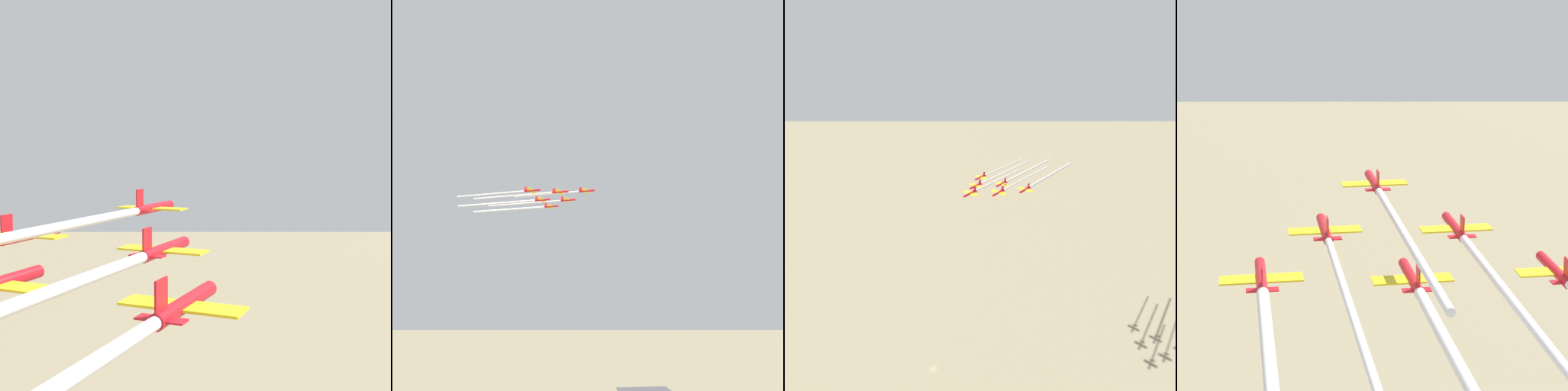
# 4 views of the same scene
# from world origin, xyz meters

# --- Properties ---
(jet_0) EXTENTS (9.48, 9.21, 3.19)m
(jet_0) POSITION_xyz_m (11.91, -25.81, 137.58)
(jet_0) COLOR red
(jet_1) EXTENTS (9.48, 9.21, 3.19)m
(jet_1) POSITION_xyz_m (22.67, -37.78, 135.61)
(jet_1) COLOR red
(jet_2) EXTENTS (9.48, 9.21, 3.19)m
(jet_2) POSITION_xyz_m (27.60, -22.22, 135.09)
(jet_2) COLOR red
(jet_3) EXTENTS (9.48, 9.21, 3.19)m
(jet_3) POSITION_xyz_m (33.42, -49.76, 134.96)
(jet_3) COLOR red
(jet_4) EXTENTS (9.48, 9.21, 3.19)m
(jet_4) POSITION_xyz_m (38.36, -34.20, 134.02)
(jet_4) COLOR red
(jet_5) EXTENTS (9.48, 9.21, 3.19)m
(jet_5) POSITION_xyz_m (43.29, -18.64, 134.03)
(jet_5) COLOR red
(smoke_trail_0) EXTENTS (40.07, 13.52, 0.95)m
(smoke_trail_0) POSITION_xyz_m (35.96, -33.44, 137.53)
(smoke_trail_0) COLOR white
(smoke_trail_1) EXTENTS (48.13, 15.99, 0.85)m
(smoke_trail_1) POSITION_xyz_m (50.77, -46.69, 135.56)
(smoke_trail_1) COLOR white
(smoke_trail_2) EXTENTS (48.93, 16.36, 0.98)m
(smoke_trail_2) POSITION_xyz_m (56.08, -31.25, 135.04)
(smoke_trail_2) COLOR white
(smoke_trail_3) EXTENTS (50.34, 17.05, 1.26)m
(smoke_trail_3) POSITION_xyz_m (62.57, -59.00, 134.92)
(smoke_trail_3) COLOR white
(smoke_trail_4) EXTENTS (51.22, 17.28, 1.21)m
(smoke_trail_4) POSITION_xyz_m (67.95, -43.58, 133.97)
(smoke_trail_4) COLOR white
(smoke_trail_5) EXTENTS (40.98, 13.76, 0.89)m
(smoke_trail_5) POSITION_xyz_m (67.81, -26.41, 133.99)
(smoke_trail_5) COLOR white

